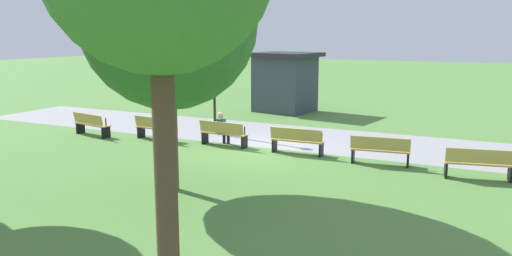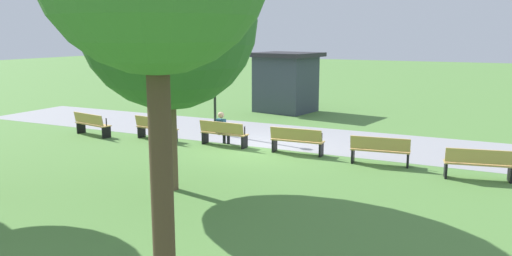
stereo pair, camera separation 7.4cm
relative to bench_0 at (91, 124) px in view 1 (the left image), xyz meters
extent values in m
plane|color=#54843D|center=(6.86, 0.73, -0.47)|extent=(120.00, 120.00, 0.00)
cube|color=#939399|center=(6.86, 3.24, -0.47)|extent=(28.54, 4.44, 0.01)
cube|color=tan|center=(0.01, 0.07, -0.02)|extent=(1.79, 0.77, 0.04)
cube|color=tan|center=(-0.03, -0.13, 0.22)|extent=(1.73, 0.44, 0.40)
cube|color=black|center=(-0.78, 0.22, -0.26)|extent=(0.13, 0.38, 0.43)
cylinder|color=black|center=(-0.78, 0.24, 0.14)|extent=(0.05, 0.05, 0.30)
cube|color=black|center=(0.81, -0.09, -0.26)|extent=(0.13, 0.38, 0.43)
cylinder|color=black|center=(0.81, -0.07, 0.14)|extent=(0.05, 0.05, 0.30)
cube|color=tan|center=(2.74, 0.49, -0.02)|extent=(1.78, 0.64, 0.04)
cube|color=tan|center=(2.71, 0.30, 0.22)|extent=(1.74, 0.31, 0.40)
cube|color=black|center=(1.93, 0.59, -0.26)|extent=(0.10, 0.38, 0.43)
cylinder|color=black|center=(1.93, 0.61, 0.14)|extent=(0.05, 0.05, 0.30)
cube|color=black|center=(3.54, 0.40, -0.26)|extent=(0.10, 0.38, 0.43)
cylinder|color=black|center=(3.54, 0.42, 0.14)|extent=(0.05, 0.05, 0.30)
cube|color=tan|center=(5.48, 0.71, -0.02)|extent=(1.76, 0.51, 0.04)
cube|color=tan|center=(5.47, 0.51, 0.22)|extent=(1.74, 0.17, 0.40)
cube|color=black|center=(4.67, 0.74, -0.26)|extent=(0.07, 0.38, 0.43)
cylinder|color=black|center=(4.67, 0.76, 0.14)|extent=(0.05, 0.05, 0.30)
cube|color=black|center=(6.29, 0.68, -0.26)|extent=(0.07, 0.38, 0.43)
cylinder|color=black|center=(6.29, 0.70, 0.14)|extent=(0.05, 0.05, 0.30)
cube|color=tan|center=(8.24, 0.71, -0.02)|extent=(1.76, 0.51, 0.04)
cube|color=tan|center=(8.25, 0.51, 0.22)|extent=(1.74, 0.17, 0.40)
cube|color=black|center=(7.43, 0.68, -0.26)|extent=(0.07, 0.38, 0.43)
cylinder|color=black|center=(7.43, 0.70, 0.14)|extent=(0.05, 0.05, 0.30)
cube|color=black|center=(9.05, 0.74, -0.26)|extent=(0.07, 0.38, 0.43)
cylinder|color=black|center=(9.05, 0.76, 0.14)|extent=(0.05, 0.05, 0.30)
cube|color=tan|center=(10.99, 0.49, -0.02)|extent=(1.78, 0.64, 0.04)
cube|color=tan|center=(11.01, 0.30, 0.22)|extent=(1.74, 0.31, 0.40)
cube|color=black|center=(10.18, 0.40, -0.26)|extent=(0.10, 0.38, 0.43)
cylinder|color=black|center=(10.18, 0.42, 0.14)|extent=(0.05, 0.05, 0.30)
cube|color=black|center=(11.79, 0.59, -0.26)|extent=(0.10, 0.38, 0.43)
cylinder|color=black|center=(11.79, 0.61, 0.14)|extent=(0.05, 0.05, 0.30)
cube|color=tan|center=(13.71, 0.07, -0.02)|extent=(1.79, 0.77, 0.04)
cube|color=tan|center=(13.75, -0.13, 0.22)|extent=(1.73, 0.44, 0.40)
cube|color=black|center=(12.91, -0.09, -0.26)|extent=(0.13, 0.38, 0.43)
cylinder|color=black|center=(12.91, -0.07, 0.14)|extent=(0.05, 0.05, 0.30)
cube|color=black|center=(14.50, 0.22, -0.26)|extent=(0.13, 0.38, 0.43)
cylinder|color=black|center=(14.50, 0.24, 0.14)|extent=(0.05, 0.05, 0.30)
cube|color=navy|center=(5.35, 0.69, 0.23)|extent=(0.33, 0.21, 0.50)
sphere|color=tan|center=(5.35, 0.71, 0.62)|extent=(0.22, 0.22, 0.22)
cylinder|color=#23232D|center=(5.27, 0.88, -0.04)|extent=(0.14, 0.36, 0.13)
cylinder|color=#23232D|center=(5.27, 1.06, -0.26)|extent=(0.11, 0.11, 0.43)
cylinder|color=#23232D|center=(5.45, 0.87, -0.04)|extent=(0.14, 0.36, 0.13)
cylinder|color=#23232D|center=(5.45, 1.05, -0.26)|extent=(0.11, 0.11, 0.43)
cylinder|color=#4C3828|center=(10.69, -9.89, 1.47)|extent=(0.26, 0.26, 3.89)
cylinder|color=brown|center=(6.83, -4.27, 0.93)|extent=(0.24, 0.24, 2.81)
sphere|color=#336B2D|center=(6.83, -4.27, 3.73)|extent=(4.28, 4.28, 4.28)
cylinder|color=black|center=(4.11, 2.41, 1.30)|extent=(0.10, 0.10, 3.55)
sphere|color=white|center=(4.11, 2.41, 3.22)|extent=(0.32, 0.32, 0.32)
cube|color=#38424C|center=(4.33, 9.02, 0.91)|extent=(2.92, 2.67, 2.76)
cube|color=#28282D|center=(4.33, 9.02, 2.39)|extent=(3.49, 3.25, 0.20)
camera|label=1|loc=(14.04, -14.45, 3.43)|focal=35.41mm
camera|label=2|loc=(14.11, -14.42, 3.43)|focal=35.41mm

